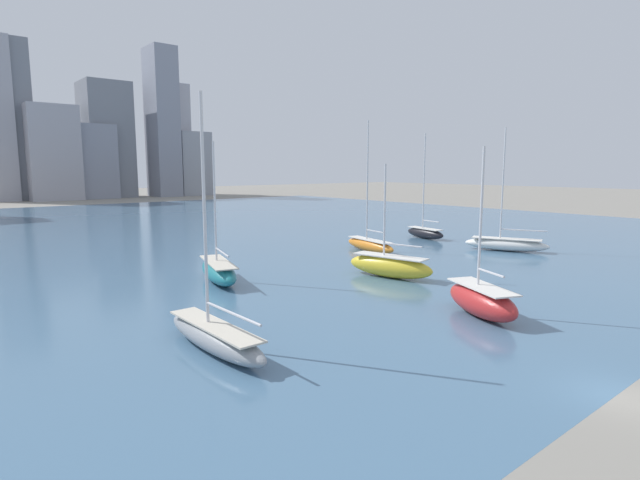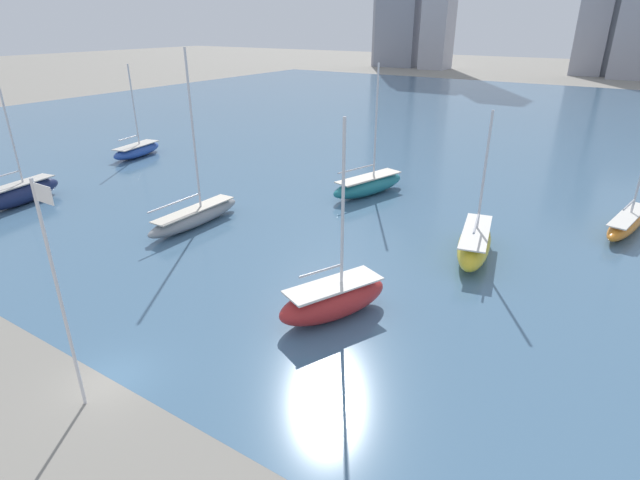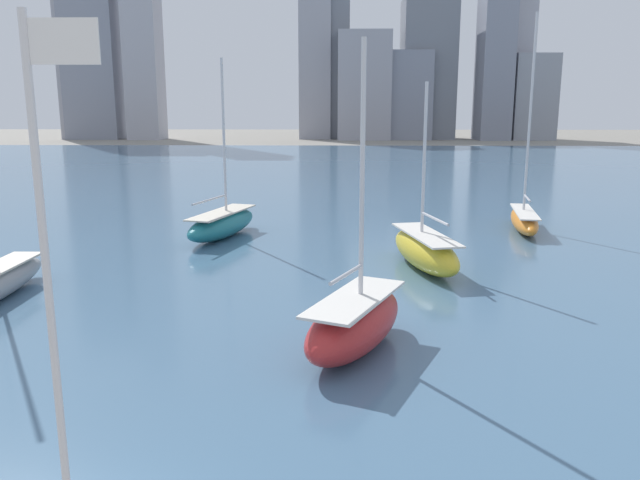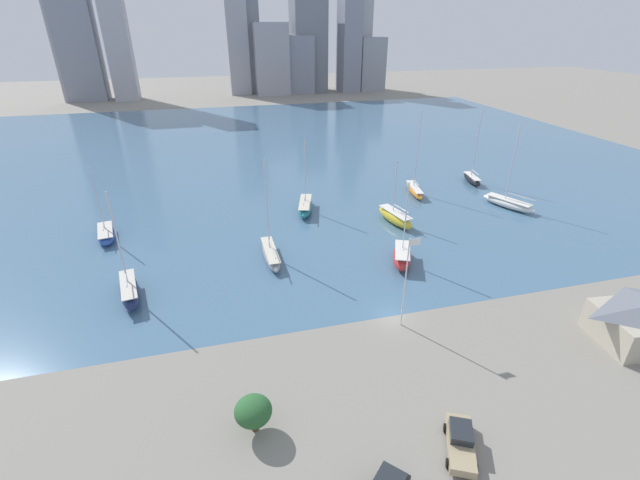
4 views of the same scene
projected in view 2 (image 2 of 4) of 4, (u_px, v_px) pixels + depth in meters
ground_plane at (111, 380)px, 23.97m from camera, size 500.00×500.00×0.00m
harbor_water at (500, 131)px, 77.70m from camera, size 180.00×140.00×0.00m
flag_pole at (59, 292)px, 20.15m from camera, size 1.24×0.14×10.54m
sailboat_navy at (19, 193)px, 46.39m from camera, size 3.57×8.76×13.25m
sailboat_blue at (137, 150)px, 62.85m from camera, size 3.91×8.09×11.09m
sailboat_orange at (627, 221)px, 40.44m from camera, size 3.27×9.27×15.65m
sailboat_gray at (195, 216)px, 41.66m from camera, size 2.02×9.86×14.02m
sailboat_teal at (368, 185)px, 49.06m from camera, size 4.79×9.44×12.33m
sailboat_red at (334, 299)px, 28.68m from camera, size 5.08×7.45×11.44m
sailboat_yellow at (474, 243)px, 36.04m from camera, size 3.95×8.89×10.41m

